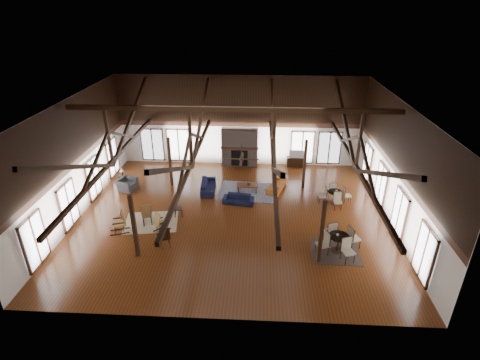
# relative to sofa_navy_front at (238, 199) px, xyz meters

# --- Properties ---
(floor) EXTENTS (16.00, 16.00, 0.00)m
(floor) POSITION_rel_sofa_navy_front_xyz_m (-0.21, -1.41, -0.25)
(floor) COLOR #5D2E13
(floor) RESTS_ON ground
(ceiling) EXTENTS (16.00, 14.00, 0.02)m
(ceiling) POSITION_rel_sofa_navy_front_xyz_m (-0.21, -1.41, 5.75)
(ceiling) COLOR black
(ceiling) RESTS_ON wall_back
(wall_back) EXTENTS (16.00, 0.02, 6.00)m
(wall_back) POSITION_rel_sofa_navy_front_xyz_m (-0.21, 5.59, 2.75)
(wall_back) COLOR white
(wall_back) RESTS_ON floor
(wall_front) EXTENTS (16.00, 0.02, 6.00)m
(wall_front) POSITION_rel_sofa_navy_front_xyz_m (-0.21, -8.41, 2.75)
(wall_front) COLOR white
(wall_front) RESTS_ON floor
(wall_left) EXTENTS (0.02, 14.00, 6.00)m
(wall_left) POSITION_rel_sofa_navy_front_xyz_m (-8.21, -1.41, 2.75)
(wall_left) COLOR white
(wall_left) RESTS_ON floor
(wall_right) EXTENTS (0.02, 14.00, 6.00)m
(wall_right) POSITION_rel_sofa_navy_front_xyz_m (7.79, -1.41, 2.75)
(wall_right) COLOR white
(wall_right) RESTS_ON floor
(roof_truss) EXTENTS (15.60, 14.07, 3.14)m
(roof_truss) POSITION_rel_sofa_navy_front_xyz_m (-0.21, -1.41, 3.78)
(roof_truss) COLOR black
(roof_truss) RESTS_ON wall_back
(post_grid) EXTENTS (8.16, 7.16, 3.05)m
(post_grid) POSITION_rel_sofa_navy_front_xyz_m (-0.21, -1.41, 1.27)
(post_grid) COLOR black
(post_grid) RESTS_ON floor
(fireplace) EXTENTS (2.50, 0.69, 2.60)m
(fireplace) POSITION_rel_sofa_navy_front_xyz_m (-0.21, 5.26, 1.04)
(fireplace) COLOR #715F56
(fireplace) RESTS_ON floor
(ceiling_fan) EXTENTS (1.60, 1.60, 0.75)m
(ceiling_fan) POSITION_rel_sofa_navy_front_xyz_m (0.29, -2.41, 3.48)
(ceiling_fan) COLOR black
(ceiling_fan) RESTS_ON roof_truss
(sofa_navy_front) EXTENTS (1.79, 0.90, 0.50)m
(sofa_navy_front) POSITION_rel_sofa_navy_front_xyz_m (0.00, 0.00, 0.00)
(sofa_navy_front) COLOR black
(sofa_navy_front) RESTS_ON floor
(sofa_navy_left) EXTENTS (2.09, 0.92, 0.60)m
(sofa_navy_left) POSITION_rel_sofa_navy_front_xyz_m (-1.88, 1.44, 0.05)
(sofa_navy_left) COLOR #121433
(sofa_navy_left) RESTS_ON floor
(sofa_orange) EXTENTS (2.05, 1.32, 0.56)m
(sofa_orange) POSITION_rel_sofa_navy_front_xyz_m (2.16, 1.82, 0.03)
(sofa_orange) COLOR #AD5A21
(sofa_orange) RESTS_ON floor
(coffee_table) EXTENTS (1.26, 0.66, 0.48)m
(coffee_table) POSITION_rel_sofa_navy_front_xyz_m (0.46, 1.37, 0.17)
(coffee_table) COLOR brown
(coffee_table) RESTS_ON floor
(vase) EXTENTS (0.23, 0.23, 0.20)m
(vase) POSITION_rel_sofa_navy_front_xyz_m (0.53, 1.30, 0.33)
(vase) COLOR #B2B2B2
(vase) RESTS_ON coffee_table
(armchair) EXTENTS (1.30, 1.21, 0.70)m
(armchair) POSITION_rel_sofa_navy_front_xyz_m (-6.72, 1.29, 0.10)
(armchair) COLOR #2F2F32
(armchair) RESTS_ON floor
(side_table_lamp) EXTENTS (0.41, 0.41, 1.05)m
(side_table_lamp) POSITION_rel_sofa_navy_front_xyz_m (-7.26, 2.11, 0.15)
(side_table_lamp) COLOR black
(side_table_lamp) RESTS_ON floor
(rocking_chair_a) EXTENTS (0.70, 0.93, 1.07)m
(rocking_chair_a) POSITION_rel_sofa_navy_front_xyz_m (-4.53, -2.26, 0.25)
(rocking_chair_a) COLOR olive
(rocking_chair_a) RESTS_ON floor
(rocking_chair_b) EXTENTS (0.86, 0.86, 1.03)m
(rocking_chair_b) POSITION_rel_sofa_navy_front_xyz_m (-3.69, -2.99, 0.23)
(rocking_chair_b) COLOR olive
(rocking_chair_b) RESTS_ON floor
(rocking_chair_c) EXTENTS (1.02, 0.74, 1.18)m
(rocking_chair_c) POSITION_rel_sofa_navy_front_xyz_m (-5.55, -3.12, 0.30)
(rocking_chair_c) COLOR olive
(rocking_chair_c) RESTS_ON floor
(side_chair_a) EXTENTS (0.49, 0.49, 1.01)m
(side_chair_a) POSITION_rel_sofa_navy_front_xyz_m (-3.15, -1.53, 0.34)
(side_chair_a) COLOR black
(side_chair_a) RESTS_ON floor
(side_chair_b) EXTENTS (0.61, 0.61, 1.10)m
(side_chair_b) POSITION_rel_sofa_navy_front_xyz_m (-3.10, -4.30, 0.39)
(side_chair_b) COLOR black
(side_chair_b) RESTS_ON floor
(cafe_table_near) EXTENTS (2.17, 2.17, 1.12)m
(cafe_table_near) POSITION_rel_sofa_navy_front_xyz_m (4.75, -4.11, 0.31)
(cafe_table_near) COLOR black
(cafe_table_near) RESTS_ON floor
(cafe_table_far) EXTENTS (1.86, 1.86, 0.96)m
(cafe_table_far) POSITION_rel_sofa_navy_front_xyz_m (5.36, 0.36, 0.23)
(cafe_table_far) COLOR black
(cafe_table_far) RESTS_ON floor
(cup_near) EXTENTS (0.16, 0.16, 0.09)m
(cup_near) POSITION_rel_sofa_navy_front_xyz_m (4.68, -4.11, 0.60)
(cup_near) COLOR #B2B2B2
(cup_near) RESTS_ON cafe_table_near
(cup_far) EXTENTS (0.12, 0.12, 0.09)m
(cup_far) POSITION_rel_sofa_navy_front_xyz_m (5.43, 0.38, 0.49)
(cup_far) COLOR #B2B2B2
(cup_far) RESTS_ON cafe_table_far
(tv_console) EXTENTS (1.25, 0.47, 0.63)m
(tv_console) POSITION_rel_sofa_navy_front_xyz_m (3.62, 5.34, 0.06)
(tv_console) COLOR black
(tv_console) RESTS_ON floor
(television) EXTENTS (0.97, 0.17, 0.56)m
(television) POSITION_rel_sofa_navy_front_xyz_m (3.62, 5.34, 0.65)
(television) COLOR #B2B2B2
(television) RESTS_ON tv_console
(rug_tan) EXTENTS (2.91, 2.43, 0.01)m
(rug_tan) POSITION_rel_sofa_navy_front_xyz_m (-4.35, -2.21, -0.24)
(rug_tan) COLOR tan
(rug_tan) RESTS_ON floor
(rug_navy) EXTENTS (3.54, 2.80, 0.01)m
(rug_navy) POSITION_rel_sofa_navy_front_xyz_m (0.45, 1.43, -0.24)
(rug_navy) COLOR #1A1B4A
(rug_navy) RESTS_ON floor
(rug_dark) EXTENTS (2.24, 2.05, 0.01)m
(rug_dark) POSITION_rel_sofa_navy_front_xyz_m (4.65, -4.18, -0.24)
(rug_dark) COLOR black
(rug_dark) RESTS_ON floor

